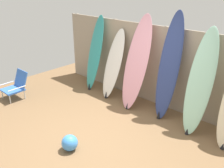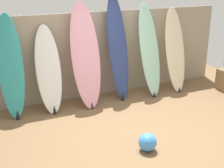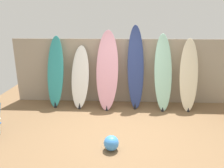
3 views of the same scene
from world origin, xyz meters
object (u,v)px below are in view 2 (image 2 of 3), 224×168
object	(u,v)px
surfboard_teal_0	(11,67)
beach_ball	(148,142)
surfboard_navy_3	(118,48)
surfboard_seafoam_4	(150,50)
surfboard_cream_5	(175,50)
surfboard_pink_2	(86,56)
surfboard_white_1	(48,70)

from	to	relation	value
surfboard_teal_0	beach_ball	xyz separation A→B (m)	(1.62, -2.14, -0.80)
surfboard_teal_0	surfboard_navy_3	bearing A→B (deg)	0.20
beach_ball	surfboard_teal_0	bearing A→B (deg)	127.05
surfboard_seafoam_4	surfboard_cream_5	xyz separation A→B (m)	(0.66, -0.01, -0.06)
surfboard_pink_2	surfboard_cream_5	bearing A→B (deg)	-0.04
surfboard_teal_0	surfboard_navy_3	xyz separation A→B (m)	(2.16, 0.01, 0.14)
surfboard_teal_0	surfboard_cream_5	xyz separation A→B (m)	(3.53, -0.09, -0.02)
beach_ball	surfboard_seafoam_4	bearing A→B (deg)	58.80
surfboard_cream_5	beach_ball	distance (m)	2.91
surfboard_navy_3	beach_ball	bearing A→B (deg)	-104.06
surfboard_white_1	surfboard_navy_3	size ratio (longest dim) A/B	0.75
surfboard_white_1	surfboard_cream_5	distance (m)	2.86
surfboard_navy_3	surfboard_seafoam_4	size ratio (longest dim) A/B	1.11
surfboard_navy_3	surfboard_seafoam_4	bearing A→B (deg)	-7.05
surfboard_teal_0	surfboard_pink_2	xyz separation A→B (m)	(1.41, -0.08, 0.08)
surfboard_pink_2	beach_ball	bearing A→B (deg)	-84.21
surfboard_teal_0	surfboard_white_1	bearing A→B (deg)	-2.47
surfboard_teal_0	surfboard_pink_2	bearing A→B (deg)	-3.43
surfboard_white_1	surfboard_pink_2	world-z (taller)	surfboard_pink_2
surfboard_teal_0	surfboard_seafoam_4	xyz separation A→B (m)	(2.87, -0.08, 0.04)
surfboard_pink_2	surfboard_seafoam_4	world-z (taller)	surfboard_pink_2
surfboard_white_1	surfboard_pink_2	bearing A→B (deg)	-4.30
beach_ball	surfboard_navy_3	bearing A→B (deg)	75.94
surfboard_white_1	surfboard_cream_5	size ratio (longest dim) A/B	0.89
surfboard_teal_0	surfboard_navy_3	distance (m)	2.16
surfboard_seafoam_4	beach_ball	distance (m)	2.55
surfboard_pink_2	surfboard_seafoam_4	xyz separation A→B (m)	(1.46, 0.00, -0.04)
surfboard_cream_5	surfboard_navy_3	bearing A→B (deg)	176.12
surfboard_teal_0	surfboard_pink_2	world-z (taller)	surfboard_pink_2
surfboard_white_1	surfboard_navy_3	xyz separation A→B (m)	(1.48, 0.04, 0.27)
beach_ball	surfboard_cream_5	bearing A→B (deg)	47.09
surfboard_navy_3	surfboard_teal_0	bearing A→B (deg)	-179.80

